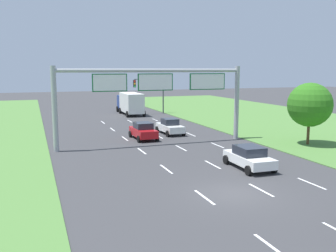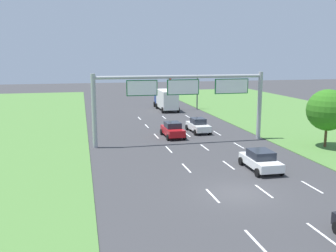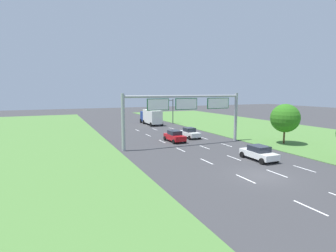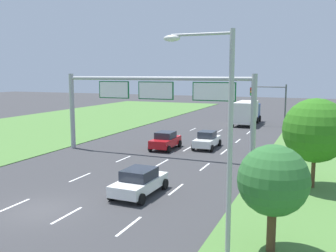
# 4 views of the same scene
# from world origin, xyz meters

# --- Properties ---
(ground_plane) EXTENTS (200.00, 200.00, 0.00)m
(ground_plane) POSITION_xyz_m (0.00, 0.00, 0.00)
(ground_plane) COLOR #38383A
(lane_dashes_inner_left) EXTENTS (0.14, 50.40, 0.01)m
(lane_dashes_inner_left) POSITION_xyz_m (-1.75, 6.00, 0.00)
(lane_dashes_inner_left) COLOR white
(lane_dashes_inner_left) RESTS_ON ground_plane
(lane_dashes_inner_right) EXTENTS (0.14, 50.40, 0.01)m
(lane_dashes_inner_right) POSITION_xyz_m (1.75, 6.00, 0.00)
(lane_dashes_inner_right) COLOR white
(lane_dashes_inner_right) RESTS_ON ground_plane
(lane_dashes_slip) EXTENTS (0.14, 50.40, 0.01)m
(lane_dashes_slip) POSITION_xyz_m (5.25, 6.00, 0.00)
(lane_dashes_slip) COLOR white
(lane_dashes_slip) RESTS_ON ground_plane
(car_near_red) EXTENTS (2.06, 4.08, 1.63)m
(car_near_red) POSITION_xyz_m (-0.13, 17.14, 0.82)
(car_near_red) COLOR red
(car_near_red) RESTS_ON ground_plane
(car_lead_silver) EXTENTS (2.06, 4.22, 1.61)m
(car_lead_silver) POSITION_xyz_m (3.33, 19.04, 0.78)
(car_lead_silver) COLOR white
(car_lead_silver) RESTS_ON ground_plane
(car_mid_lane) EXTENTS (2.19, 4.20, 1.54)m
(car_mid_lane) POSITION_xyz_m (3.63, 4.27, 0.78)
(car_mid_lane) COLOR white
(car_mid_lane) RESTS_ON ground_plane
(box_truck) EXTENTS (2.77, 8.37, 3.23)m
(box_truck) POSITION_xyz_m (3.67, 37.22, 1.75)
(box_truck) COLOR navy
(box_truck) RESTS_ON ground_plane
(sign_gantry) EXTENTS (17.24, 0.44, 7.00)m
(sign_gantry) POSITION_xyz_m (0.24, 14.25, 4.97)
(sign_gantry) COLOR #9EA0A5
(sign_gantry) RESTS_ON ground_plane
(traffic_light_mast) EXTENTS (4.76, 0.49, 5.60)m
(traffic_light_mast) POSITION_xyz_m (6.83, 36.77, 3.87)
(traffic_light_mast) COLOR #47494F
(traffic_light_mast) RESTS_ON ground_plane
(roadside_tree_mid) EXTENTS (3.89, 3.89, 5.56)m
(roadside_tree_mid) POSITION_xyz_m (12.92, 9.41, 3.60)
(roadside_tree_mid) COLOR #513823
(roadside_tree_mid) RESTS_ON ground_plane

